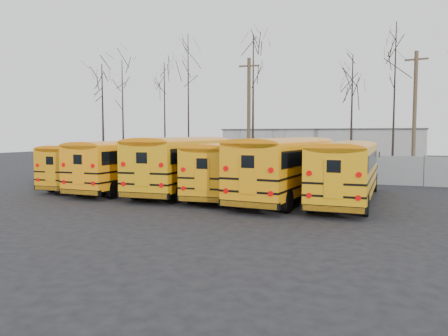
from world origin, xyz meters
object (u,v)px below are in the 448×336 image
at_px(bus_b, 133,161).
at_px(bus_e, 287,163).
at_px(bus_f, 347,166).
at_px(bus_a, 99,161).
at_px(bus_d, 232,164).
at_px(utility_pole_right, 415,112).
at_px(bus_c, 185,159).
at_px(utility_pole_left, 249,115).

distance_m(bus_b, bus_e, 9.91).
bearing_deg(bus_f, bus_a, 176.46).
xyz_separation_m(bus_d, bus_e, (3.32, -0.45, 0.17)).
bearing_deg(utility_pole_right, bus_c, -120.13).
height_order(bus_c, bus_d, bus_c).
relative_size(bus_e, utility_pole_left, 1.21).
bearing_deg(utility_pole_left, bus_c, -94.36).
height_order(bus_b, bus_d, bus_b).
distance_m(bus_c, bus_f, 9.52).
distance_m(bus_e, utility_pole_left, 15.30).
distance_m(bus_e, bus_f, 3.04).
bearing_deg(bus_b, bus_e, -1.65).
relative_size(bus_d, utility_pole_left, 1.11).
distance_m(bus_d, bus_f, 6.37).
relative_size(bus_a, bus_c, 0.85).
xyz_separation_m(bus_c, bus_e, (6.45, -0.78, -0.01)).
height_order(bus_b, bus_f, bus_f).
distance_m(utility_pole_left, utility_pole_right, 13.82).
bearing_deg(bus_b, bus_a, 170.86).
relative_size(bus_d, bus_e, 0.91).
height_order(bus_b, bus_c, bus_c).
distance_m(bus_a, bus_c, 6.48).
bearing_deg(bus_b, bus_d, 0.90).
distance_m(bus_e, utility_pole_right, 18.75).
bearing_deg(bus_f, utility_pole_right, 77.81).
xyz_separation_m(bus_b, utility_pole_left, (3.24, 12.94, 3.31)).
xyz_separation_m(bus_e, bus_f, (3.04, 0.12, -0.11)).
xyz_separation_m(bus_a, bus_b, (3.02, -0.54, 0.15)).
bearing_deg(bus_e, bus_a, 180.00).
xyz_separation_m(bus_b, bus_e, (9.90, -0.47, 0.13)).
xyz_separation_m(bus_c, utility_pole_left, (-0.20, 12.62, 3.17)).
relative_size(bus_a, utility_pole_left, 1.04).
bearing_deg(bus_c, bus_f, -7.85).
bearing_deg(bus_b, utility_pole_right, 46.44).
bearing_deg(bus_d, utility_pole_right, 55.03).
relative_size(bus_b, utility_pole_right, 1.09).
bearing_deg(bus_d, utility_pole_left, 100.15).
bearing_deg(bus_c, utility_pole_left, 87.09).
relative_size(bus_c, bus_f, 1.07).
xyz_separation_m(bus_d, utility_pole_left, (-3.34, 12.95, 3.35)).
height_order(bus_b, utility_pole_left, utility_pole_left).
bearing_deg(bus_c, utility_pole_right, 47.65).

